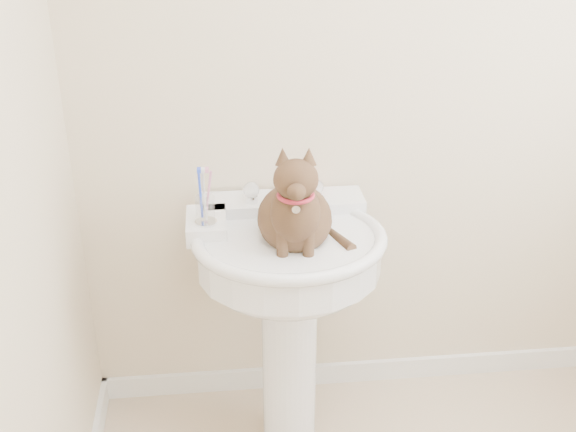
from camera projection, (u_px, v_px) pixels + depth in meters
name	position (u px, v px, depth m)	size (l,w,h in m)	color
wall_back	(397.00, 80.00, 2.40)	(2.20, 0.00, 2.50)	beige
baseboard_back	(378.00, 370.00, 2.93)	(2.20, 0.02, 0.09)	white
pedestal_sink	(288.00, 276.00, 2.36)	(0.64, 0.62, 0.88)	white
faucet	(284.00, 192.00, 2.39)	(0.28, 0.12, 0.14)	silver
soap_bar	(303.00, 187.00, 2.50)	(0.09, 0.06, 0.03)	red
toothbrush_cup	(205.00, 209.00, 2.26)	(0.07, 0.07, 0.18)	silver
cat	(296.00, 213.00, 2.21)	(0.26, 0.32, 0.47)	#503721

